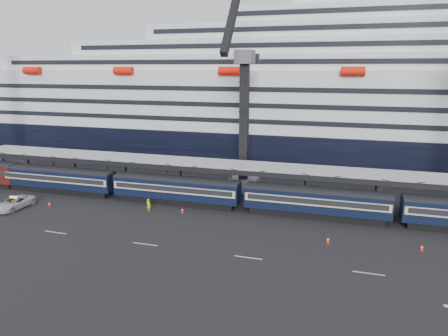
{
  "coord_description": "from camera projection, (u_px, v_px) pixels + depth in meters",
  "views": [
    {
      "loc": [
        -5.87,
        -41.65,
        19.49
      ],
      "look_at": [
        -20.69,
        10.0,
        5.89
      ],
      "focal_mm": 32.0,
      "sensor_mm": 36.0,
      "label": 1
    }
  ],
  "objects": [
    {
      "name": "train",
      "position": [
        342.0,
        204.0,
        52.05
      ],
      "size": [
        133.05,
        3.0,
        4.05
      ],
      "color": "black",
      "rests_on": "ground"
    },
    {
      "name": "traffic_cone_d",
      "position": [
        422.0,
        247.0,
        43.58
      ],
      "size": [
        0.38,
        0.38,
        0.75
      ],
      "color": "#FF1908",
      "rests_on": "ground"
    },
    {
      "name": "canopy",
      "position": [
        379.0,
        176.0,
        53.79
      ],
      "size": [
        130.0,
        6.25,
        5.53
      ],
      "color": "#93969B",
      "rests_on": "ground"
    },
    {
      "name": "traffic_cone_b",
      "position": [
        182.0,
        210.0,
        54.87
      ],
      "size": [
        0.4,
        0.4,
        0.81
      ],
      "color": "#FF1908",
      "rests_on": "ground"
    },
    {
      "name": "worker",
      "position": [
        149.0,
        205.0,
        55.26
      ],
      "size": [
        0.76,
        0.59,
        1.85
      ],
      "primitive_type": "imported",
      "rotation": [
        0.0,
        0.0,
        2.9
      ],
      "color": "#B8E50C",
      "rests_on": "ground"
    },
    {
      "name": "traffic_cone_c",
      "position": [
        328.0,
        240.0,
        45.43
      ],
      "size": [
        0.42,
        0.42,
        0.83
      ],
      "color": "#FF1908",
      "rests_on": "ground"
    },
    {
      "name": "crane_dark_near",
      "position": [
        244.0,
        118.0,
        61.77
      ],
      "size": [
        4.5,
        17.75,
        35.08
      ],
      "color": "#52565B",
      "rests_on": "ground"
    },
    {
      "name": "ground",
      "position": [
        386.0,
        258.0,
        42.03
      ],
      "size": [
        260.0,
        260.0,
        0.0
      ],
      "primitive_type": "plane",
      "color": "black",
      "rests_on": "ground"
    },
    {
      "name": "pickup_truck",
      "position": [
        14.0,
        203.0,
        56.47
      ],
      "size": [
        2.91,
        6.0,
        1.65
      ],
      "primitive_type": "imported",
      "rotation": [
        0.0,
        0.0,
        -0.03
      ],
      "color": "#B4B8BC",
      "rests_on": "ground"
    },
    {
      "name": "traffic_cone_a",
      "position": [
        49.0,
        204.0,
        57.54
      ],
      "size": [
        0.34,
        0.34,
        0.68
      ],
      "color": "#FF1908",
      "rests_on": "ground"
    },
    {
      "name": "cruise_ship",
      "position": [
        363.0,
        103.0,
        82.14
      ],
      "size": [
        214.09,
        28.84,
        34.0
      ],
      "color": "black",
      "rests_on": "ground"
    }
  ]
}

